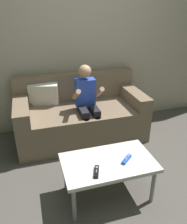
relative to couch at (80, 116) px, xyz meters
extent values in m
plane|color=#4C4742|center=(0.15, -1.33, -0.30)|extent=(10.21, 10.21, 0.00)
cube|color=#B2A38E|center=(0.15, 0.40, 0.95)|extent=(5.10, 0.05, 2.50)
cube|color=#75604C|center=(0.01, -0.05, -0.08)|extent=(1.65, 0.80, 0.43)
cube|color=#75604C|center=(0.01, 0.27, 0.32)|extent=(1.65, 0.16, 0.38)
cube|color=#75604C|center=(-0.73, -0.05, 0.22)|extent=(0.18, 0.80, 0.17)
cube|color=#75604C|center=(0.74, -0.05, 0.22)|extent=(0.18, 0.80, 0.17)
cube|color=silver|center=(-0.43, 0.19, 0.28)|extent=(0.41, 0.25, 0.32)
cylinder|color=black|center=(-0.01, -0.38, -0.08)|extent=(0.08, 0.08, 0.43)
cylinder|color=black|center=(0.13, -0.38, -0.08)|extent=(0.08, 0.08, 0.43)
cube|color=black|center=(-0.01, -0.24, 0.17)|extent=(0.09, 0.30, 0.09)
cube|color=black|center=(0.13, -0.24, 0.17)|extent=(0.09, 0.30, 0.09)
cube|color=blue|center=(0.06, -0.09, 0.35)|extent=(0.24, 0.14, 0.36)
cylinder|color=tan|center=(-0.08, -0.22, 0.40)|extent=(0.06, 0.26, 0.21)
cylinder|color=tan|center=(0.20, -0.22, 0.40)|extent=(0.06, 0.26, 0.21)
sphere|color=tan|center=(0.06, -0.09, 0.63)|extent=(0.16, 0.16, 0.16)
cube|color=beige|center=(-0.01, -1.15, 0.08)|extent=(0.83, 0.49, 0.04)
cylinder|color=gray|center=(-0.37, -1.34, -0.12)|extent=(0.04, 0.04, 0.37)
cylinder|color=gray|center=(0.36, -1.34, -0.12)|extent=(0.04, 0.04, 0.37)
cylinder|color=gray|center=(-0.37, -0.95, -0.12)|extent=(0.04, 0.04, 0.37)
cylinder|color=gray|center=(0.36, -0.95, -0.12)|extent=(0.04, 0.04, 0.37)
cube|color=black|center=(-0.15, -1.26, 0.11)|extent=(0.08, 0.14, 0.02)
cylinder|color=#99999E|center=(-0.14, -1.23, 0.13)|extent=(0.02, 0.02, 0.00)
cylinder|color=silver|center=(-0.15, -1.26, 0.13)|extent=(0.01, 0.01, 0.00)
cylinder|color=silver|center=(-0.16, -1.28, 0.13)|extent=(0.01, 0.01, 0.00)
cube|color=blue|center=(0.15, -1.18, 0.11)|extent=(0.13, 0.12, 0.02)
cylinder|color=#99999E|center=(0.18, -1.16, 0.13)|extent=(0.02, 0.02, 0.00)
cylinder|color=silver|center=(0.16, -1.18, 0.13)|extent=(0.01, 0.01, 0.00)
cylinder|color=silver|center=(0.14, -1.19, 0.13)|extent=(0.01, 0.01, 0.00)
camera|label=1|loc=(-0.60, -2.67, 1.38)|focal=36.46mm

